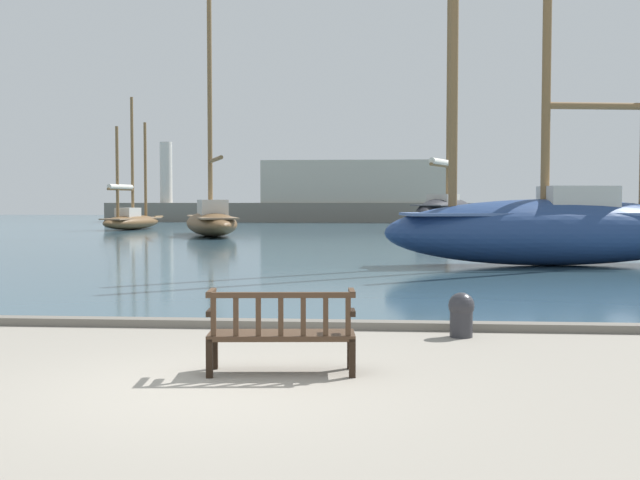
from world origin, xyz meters
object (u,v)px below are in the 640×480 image
Objects in this scene: park_bench at (282,331)px; sailboat_outer_starboard at (131,218)px; sailboat_outer_port at (554,222)px; sailboat_nearest_starboard at (211,219)px; sailboat_distant_harbor at (446,211)px; mooring_bollard at (461,313)px.

sailboat_outer_starboard is at bearing 110.08° from park_bench.
sailboat_outer_port is at bearing 67.54° from park_bench.
sailboat_nearest_starboard is 0.87× the size of sailboat_outer_port.
sailboat_nearest_starboard reaches higher than sailboat_outer_starboard.
sailboat_distant_harbor is (-1.01, 25.50, -0.06)m from sailboat_outer_port.
park_bench is 0.20× the size of sailboat_outer_starboard.
sailboat_nearest_starboard is at bearing -49.78° from sailboat_outer_starboard.
park_bench is 2.64× the size of mooring_bollard.
sailboat_outer_starboard is (-19.99, 24.82, -0.49)m from sailboat_outer_port.
sailboat_nearest_starboard reaches higher than park_bench.
sailboat_nearest_starboard is 0.87× the size of sailboat_distant_harbor.
sailboat_nearest_starboard is 1.51× the size of sailboat_outer_starboard.
sailboat_outer_starboard is (-6.63, 7.84, -0.12)m from sailboat_nearest_starboard.
sailboat_outer_port reaches higher than mooring_bollard.
sailboat_distant_harbor is 37.08m from mooring_bollard.
sailboat_outer_starboard is at bearing 114.29° from mooring_bollard.
sailboat_distant_harbor is at bearing 83.10° from park_bench.
park_bench is at bearing -76.28° from sailboat_nearest_starboard.
mooring_bollard is at bearing -107.45° from sailboat_outer_port.
sailboat_distant_harbor reaches higher than park_bench.
sailboat_outer_starboard reaches higher than park_bench.
sailboat_nearest_starboard reaches higher than mooring_bollard.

